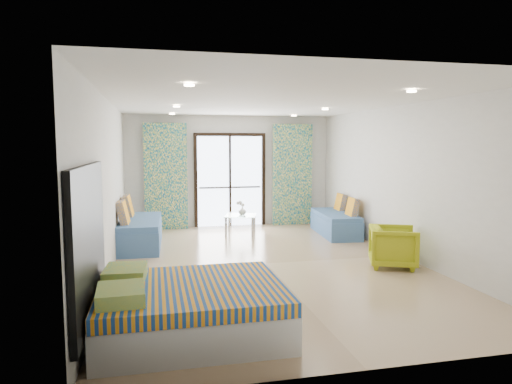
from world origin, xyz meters
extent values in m
cube|color=black|center=(0.00, 3.71, 2.24)|extent=(1.76, 0.08, 0.08)
cube|color=black|center=(-0.84, 3.71, 1.10)|extent=(0.08, 0.08, 2.20)
cube|color=black|center=(0.84, 3.71, 1.10)|extent=(0.08, 0.08, 2.20)
cube|color=black|center=(0.00, 3.71, 1.10)|extent=(0.05, 0.06, 2.20)
cube|color=#595451|center=(0.00, 3.73, 0.95)|extent=(1.52, 0.03, 0.04)
cube|color=silver|center=(-1.55, 3.57, 1.25)|extent=(1.00, 0.10, 2.50)
cube|color=silver|center=(1.55, 3.57, 1.25)|extent=(1.00, 0.10, 2.50)
cylinder|color=#FFE0B2|center=(-1.40, -2.00, 2.67)|extent=(0.12, 0.12, 0.02)
cylinder|color=#FFE0B2|center=(1.40, -2.00, 2.67)|extent=(0.12, 0.12, 0.02)
cylinder|color=#FFE0B2|center=(-1.40, 1.00, 2.67)|extent=(0.12, 0.12, 0.02)
cylinder|color=#FFE0B2|center=(1.40, 1.00, 2.67)|extent=(0.12, 0.12, 0.02)
cylinder|color=#FFE0B2|center=(-1.40, 3.00, 2.67)|extent=(0.12, 0.12, 0.02)
cylinder|color=#FFE0B2|center=(1.40, 3.00, 2.67)|extent=(0.12, 0.12, 0.02)
cube|color=black|center=(-2.46, -2.61, 1.05)|extent=(0.06, 2.10, 1.50)
cube|color=silver|center=(-2.47, -1.36, 1.05)|extent=(0.02, 0.10, 0.10)
cube|color=silver|center=(-1.45, -2.61, 0.19)|extent=(1.93, 1.54, 0.39)
cube|color=navy|center=(-1.45, -2.61, 0.46)|extent=(1.91, 1.57, 0.14)
cube|color=#1D8573|center=(-2.14, -2.97, 0.60)|extent=(0.46, 0.55, 0.13)
cube|color=#1D8573|center=(-2.14, -2.24, 0.60)|extent=(0.47, 0.56, 0.13)
cube|color=#3C5F90|center=(-2.10, 1.79, 0.22)|extent=(0.84, 2.00, 0.44)
cube|color=#3C5F90|center=(-2.10, 1.79, 0.49)|extent=(0.83, 1.96, 0.11)
cube|color=navy|center=(-2.39, 1.35, 0.74)|extent=(0.24, 0.50, 0.46)
cube|color=navy|center=(-2.36, 2.26, 0.74)|extent=(0.24, 0.50, 0.46)
cube|color=#3C5F90|center=(2.10, 2.09, 0.20)|extent=(0.86, 1.83, 0.39)
cube|color=#3C5F90|center=(2.10, 2.09, 0.44)|extent=(0.84, 1.79, 0.10)
cube|color=navy|center=(2.31, 1.66, 0.67)|extent=(0.24, 0.46, 0.41)
cube|color=navy|center=(2.38, 2.48, 0.67)|extent=(0.24, 0.46, 0.41)
cylinder|color=silver|center=(-0.32, 2.37, 0.21)|extent=(0.07, 0.07, 0.43)
cylinder|color=silver|center=(0.24, 2.20, 0.21)|extent=(0.07, 0.07, 0.43)
cylinder|color=silver|center=(-0.16, 2.92, 0.21)|extent=(0.07, 0.07, 0.43)
cylinder|color=silver|center=(0.40, 2.76, 0.21)|extent=(0.07, 0.07, 0.43)
cube|color=#8CA59E|center=(0.04, 2.56, 0.43)|extent=(0.82, 0.82, 0.02)
sphere|color=white|center=(0.09, 2.55, 0.66)|extent=(0.07, 0.07, 0.07)
sphere|color=white|center=(0.06, 2.61, 0.69)|extent=(0.07, 0.07, 0.07)
sphere|color=white|center=(-0.01, 2.58, 0.71)|extent=(0.07, 0.07, 0.07)
sphere|color=white|center=(0.03, 2.51, 0.73)|extent=(0.07, 0.07, 0.07)
imported|color=white|center=(0.09, 2.59, 0.53)|extent=(0.18, 0.18, 0.17)
imported|color=#A7B016|center=(1.98, -0.65, 0.37)|extent=(0.89, 0.92, 0.74)
camera|label=1|loc=(-1.81, -7.31, 2.00)|focal=32.00mm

